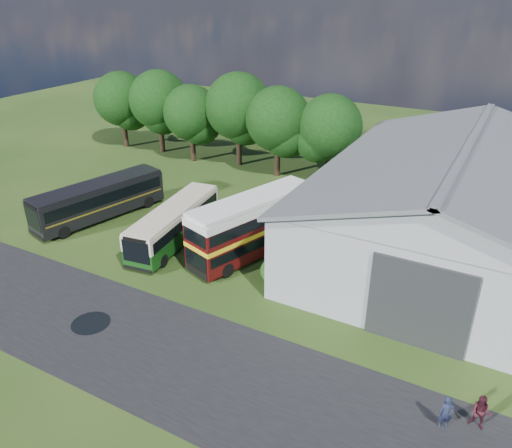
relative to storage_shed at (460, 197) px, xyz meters
The scene contains 17 objects.
ground 22.31m from the storage_shed, 133.18° to the right, with size 120.00×120.00×0.00m, color #1E3912.
asphalt_road 22.84m from the storage_shed, 122.30° to the right, with size 60.00×8.00×0.02m, color black.
puddle 25.50m from the storage_shed, 130.99° to the right, with size 2.20×2.20×0.01m, color black.
storage_shed is the anchor object (origin of this frame).
tree_far_left 38.86m from the storage_shed, 168.09° to the left, with size 6.12×6.12×8.64m.
tree_left_a 34.12m from the storage_shed, 165.53° to the left, with size 6.46×6.46×9.12m.
tree_left_b 29.01m from the storage_shed, 164.98° to the left, with size 5.78×5.78×8.16m.
tree_mid 24.71m from the storage_shed, 159.03° to the left, with size 6.80×6.80×9.60m.
tree_right_a 19.68m from the storage_shed, 156.53° to the left, with size 6.26×6.26×8.83m.
tree_right_b 15.65m from the storage_shed, 146.47° to the left, with size 5.98×5.98×8.45m.
shrub_front 14.33m from the storage_shed, 133.27° to the right, with size 1.70×1.70×1.70m, color #194714.
shrub_mid 13.02m from the storage_shed, 139.65° to the right, with size 1.60×1.60×1.60m, color #194714.
bus_green_single 20.39m from the storage_shed, 154.96° to the right, with size 3.66×10.39×2.80m.
bus_maroon_double 14.49m from the storage_shed, 149.13° to the right, with size 5.62×10.44×4.36m.
bus_dark_single 27.57m from the storage_shed, 162.73° to the right, with size 5.12×11.35×3.05m.
visitor_a 17.49m from the storage_shed, 81.66° to the right, with size 0.61×0.40×1.68m, color #1A203A.
visitor_b 17.04m from the storage_shed, 76.85° to the right, with size 0.84×0.65×1.72m, color #3A121C.
Camera 1 is at (17.86, -18.72, 17.56)m, focal length 35.00 mm.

